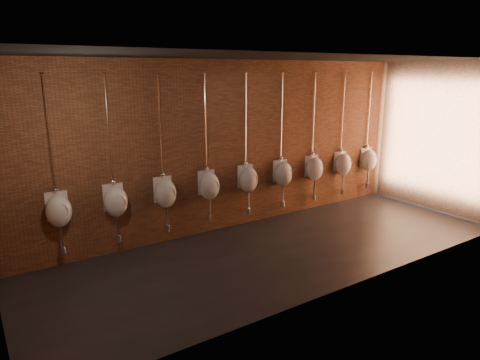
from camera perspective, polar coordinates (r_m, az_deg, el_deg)
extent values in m
plane|color=black|center=(7.48, 5.73, -9.33)|extent=(8.50, 8.50, 0.00)
cube|color=black|center=(6.86, 6.42, 15.97)|extent=(8.50, 3.00, 0.04)
cube|color=brown|center=(8.19, -0.60, 4.54)|extent=(8.50, 0.04, 3.20)
cube|color=brown|center=(5.94, 15.21, 0.24)|extent=(8.50, 0.04, 3.20)
cube|color=brown|center=(10.20, 24.99, 5.15)|extent=(0.04, 3.00, 3.20)
ellipsoid|color=silver|center=(7.04, -23.00, -3.85)|extent=(0.42, 0.37, 0.51)
cube|color=silver|center=(7.15, -23.23, -3.19)|extent=(0.33, 0.08, 0.46)
cylinder|color=#9A9A9A|center=(6.92, -22.82, -3.90)|extent=(0.22, 0.04, 0.22)
cylinder|color=silver|center=(6.90, -24.08, 5.39)|extent=(0.03, 0.03, 1.76)
sphere|color=silver|center=(7.05, -23.40, -1.20)|extent=(0.09, 0.09, 0.09)
cylinder|color=silver|center=(6.84, -24.85, 12.68)|extent=(0.06, 0.06, 0.01)
cylinder|color=silver|center=(7.17, -22.70, -6.77)|extent=(0.04, 0.04, 0.38)
cylinder|color=silver|center=(7.26, -22.51, -8.62)|extent=(0.09, 0.09, 0.12)
cylinder|color=silver|center=(7.33, -22.64, -8.39)|extent=(0.04, 0.17, 0.04)
ellipsoid|color=silver|center=(7.23, -16.23, -2.81)|extent=(0.42, 0.37, 0.51)
cube|color=silver|center=(7.33, -16.56, -2.18)|extent=(0.33, 0.08, 0.46)
cylinder|color=#9A9A9A|center=(7.10, -15.94, -2.83)|extent=(0.22, 0.04, 0.22)
cylinder|color=silver|center=(7.09, -17.13, 6.21)|extent=(0.03, 0.03, 1.76)
sphere|color=silver|center=(7.24, -16.63, -0.23)|extent=(0.09, 0.09, 0.09)
cylinder|color=silver|center=(7.03, -17.67, 13.32)|extent=(0.06, 0.06, 0.01)
cylinder|color=silver|center=(7.35, -16.02, -5.67)|extent=(0.04, 0.04, 0.38)
cylinder|color=silver|center=(7.44, -15.89, -7.49)|extent=(0.09, 0.09, 0.12)
cylinder|color=silver|center=(7.51, -16.08, -7.28)|extent=(0.04, 0.17, 0.04)
ellipsoid|color=silver|center=(7.51, -9.90, -1.80)|extent=(0.42, 0.37, 0.51)
cube|color=silver|center=(7.61, -10.30, -1.20)|extent=(0.33, 0.08, 0.46)
cylinder|color=#9A9A9A|center=(7.39, -9.51, -1.80)|extent=(0.22, 0.04, 0.22)
cylinder|color=silver|center=(7.38, -10.61, 6.89)|extent=(0.03, 0.03, 1.76)
sphere|color=silver|center=(7.52, -10.30, 0.68)|extent=(0.09, 0.09, 0.09)
cylinder|color=silver|center=(7.32, -10.94, 13.74)|extent=(0.06, 0.06, 0.01)
cylinder|color=silver|center=(7.62, -9.77, -4.57)|extent=(0.04, 0.04, 0.38)
cylinder|color=silver|center=(7.71, -9.69, -6.33)|extent=(0.09, 0.09, 0.12)
cylinder|color=silver|center=(7.78, -9.94, -6.15)|extent=(0.04, 0.17, 0.04)
ellipsoid|color=silver|center=(7.88, -4.09, -0.85)|extent=(0.42, 0.37, 0.51)
cube|color=silver|center=(7.97, -4.54, -0.30)|extent=(0.33, 0.08, 0.46)
cylinder|color=#9A9A9A|center=(7.76, -3.64, -0.84)|extent=(0.22, 0.04, 0.22)
cylinder|color=silver|center=(7.75, -4.63, 7.44)|extent=(0.03, 0.03, 1.76)
sphere|color=silver|center=(7.88, -4.48, 1.51)|extent=(0.09, 0.09, 0.09)
cylinder|color=silver|center=(7.70, -4.77, 13.96)|extent=(0.06, 0.06, 0.01)
cylinder|color=silver|center=(7.99, -4.04, -3.51)|extent=(0.04, 0.04, 0.38)
cylinder|color=silver|center=(8.07, -4.01, -5.20)|extent=(0.09, 0.09, 0.12)
cylinder|color=silver|center=(8.14, -4.30, -5.04)|extent=(0.04, 0.17, 0.04)
ellipsoid|color=silver|center=(8.32, 1.14, 0.01)|extent=(0.42, 0.37, 0.51)
cube|color=silver|center=(8.41, 0.66, 0.53)|extent=(0.33, 0.08, 0.46)
cylinder|color=#9A9A9A|center=(8.21, 1.65, 0.03)|extent=(0.22, 0.04, 0.22)
cylinder|color=silver|center=(8.20, 0.76, 7.87)|extent=(0.03, 0.03, 1.76)
sphere|color=silver|center=(8.33, 0.78, 2.25)|extent=(0.09, 0.09, 0.09)
cylinder|color=silver|center=(8.15, 0.78, 14.03)|extent=(0.06, 0.06, 0.01)
cylinder|color=silver|center=(8.42, 1.13, -2.52)|extent=(0.04, 0.04, 0.38)
cylinder|color=silver|center=(8.50, 1.12, -4.14)|extent=(0.09, 0.09, 0.12)
cylinder|color=silver|center=(8.57, 0.81, -3.99)|extent=(0.04, 0.17, 0.04)
ellipsoid|color=silver|center=(8.83, 5.81, 0.78)|extent=(0.42, 0.37, 0.51)
cube|color=silver|center=(8.91, 5.31, 1.26)|extent=(0.33, 0.08, 0.46)
cylinder|color=#9A9A9A|center=(8.73, 6.34, 0.81)|extent=(0.22, 0.04, 0.22)
cylinder|color=silver|center=(8.72, 5.56, 8.19)|extent=(0.03, 0.03, 1.76)
sphere|color=silver|center=(8.83, 5.47, 2.89)|extent=(0.09, 0.09, 0.09)
cylinder|color=silver|center=(8.67, 5.70, 13.99)|extent=(0.06, 0.06, 0.01)
cylinder|color=silver|center=(8.93, 5.75, -1.62)|extent=(0.04, 0.04, 0.38)
cylinder|color=silver|center=(9.00, 5.71, -3.15)|extent=(0.09, 0.09, 0.12)
cylinder|color=silver|center=(9.06, 5.38, -3.02)|extent=(0.04, 0.17, 0.04)
ellipsoid|color=silver|center=(9.39, 9.95, 1.46)|extent=(0.42, 0.37, 0.51)
cube|color=silver|center=(9.47, 9.44, 1.90)|extent=(0.33, 0.08, 0.46)
cylinder|color=#9A9A9A|center=(9.29, 10.50, 1.49)|extent=(0.22, 0.04, 0.22)
cylinder|color=silver|center=(9.28, 9.80, 8.42)|extent=(0.03, 0.03, 1.76)
sphere|color=silver|center=(9.39, 9.63, 3.44)|extent=(0.09, 0.09, 0.09)
cylinder|color=silver|center=(9.24, 10.04, 13.86)|extent=(0.06, 0.06, 0.01)
cylinder|color=silver|center=(9.48, 9.85, -0.80)|extent=(0.04, 0.04, 0.38)
cylinder|color=silver|center=(9.55, 9.79, -2.26)|extent=(0.09, 0.09, 0.12)
cylinder|color=silver|center=(9.61, 9.45, -2.14)|extent=(0.04, 0.17, 0.04)
ellipsoid|color=silver|center=(9.99, 13.61, 2.05)|extent=(0.42, 0.37, 0.51)
cube|color=silver|center=(10.07, 13.10, 2.47)|extent=(0.33, 0.08, 0.46)
cylinder|color=#9A9A9A|center=(9.90, 14.15, 2.09)|extent=(0.22, 0.04, 0.22)
cylinder|color=silver|center=(9.89, 13.55, 8.59)|extent=(0.03, 0.03, 1.76)
sphere|color=silver|center=(10.00, 13.31, 3.91)|extent=(0.09, 0.09, 0.09)
cylinder|color=silver|center=(9.85, 13.85, 13.69)|extent=(0.06, 0.06, 0.01)
cylinder|color=silver|center=(10.08, 13.48, -0.08)|extent=(0.04, 0.04, 0.38)
cylinder|color=silver|center=(10.14, 13.40, -1.45)|extent=(0.09, 0.09, 0.12)
cylinder|color=silver|center=(10.20, 13.06, -1.35)|extent=(0.04, 0.17, 0.04)
ellipsoid|color=silver|center=(10.64, 16.84, 2.57)|extent=(0.42, 0.37, 0.51)
cube|color=silver|center=(10.71, 16.34, 2.96)|extent=(0.33, 0.08, 0.46)
cylinder|color=#9A9A9A|center=(10.55, 17.38, 2.60)|extent=(0.22, 0.04, 0.22)
cylinder|color=silver|center=(10.54, 16.84, 8.71)|extent=(0.03, 0.03, 1.76)
sphere|color=silver|center=(10.64, 16.57, 4.32)|extent=(0.09, 0.09, 0.09)
cylinder|color=silver|center=(10.50, 17.20, 13.49)|extent=(0.06, 0.06, 0.01)
cylinder|color=silver|center=(10.72, 16.70, 0.56)|extent=(0.04, 0.04, 0.38)
cylinder|color=silver|center=(10.78, 16.60, -0.74)|extent=(0.09, 0.09, 0.12)
cylinder|color=silver|center=(10.83, 16.26, -0.64)|extent=(0.04, 0.17, 0.04)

